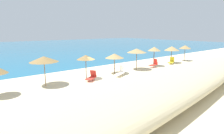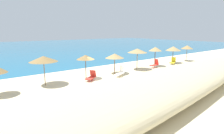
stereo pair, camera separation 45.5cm
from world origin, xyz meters
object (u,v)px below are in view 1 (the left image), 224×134
Objects in this scene: beach_umbrella_6 at (137,51)px; lounge_chair_3 at (172,61)px; lounge_chair_1 at (120,72)px; cooler_box at (37,105)px; beach_umbrella_5 at (114,56)px; lounge_chair_2 at (154,64)px; beach_umbrella_7 at (154,49)px; lounge_chair_0 at (92,77)px; beach_umbrella_4 at (86,57)px; beach_umbrella_3 at (44,59)px; beach_umbrella_8 at (172,48)px; beach_umbrella_9 at (185,47)px.

beach_umbrella_6 is 7.94m from lounge_chair_3.
cooler_box is (-10.46, -3.15, -0.27)m from lounge_chair_1.
beach_umbrella_5 reaches higher than cooler_box.
beach_umbrella_6 is 3.80m from lounge_chair_2.
lounge_chair_1 is 11.68m from lounge_chair_3.
beach_umbrella_7 reaches higher than lounge_chair_0.
lounge_chair_1 is at bearing 16.78° from cooler_box.
beach_umbrella_6 is 1.83× the size of lounge_chair_0.
beach_umbrella_5 reaches higher than lounge_chair_2.
beach_umbrella_7 is at bearing 1.07° from beach_umbrella_4.
lounge_chair_2 is at bearing -7.95° from beach_umbrella_6.
lounge_chair_0 is at bearing -13.89° from beach_umbrella_3.
beach_umbrella_5 is at bearing -179.54° from beach_umbrella_8.
lounge_chair_2 is (15.36, -0.71, -2.09)m from beach_umbrella_3.
lounge_chair_1 is at bearing 71.44° from lounge_chair_3.
lounge_chair_1 is 1.10× the size of lounge_chair_2.
beach_umbrella_7 is at bearing -102.67° from lounge_chair_1.
beach_umbrella_7 is 1.05× the size of beach_umbrella_8.
beach_umbrella_4 is at bearing 85.34° from lounge_chair_2.
lounge_chair_1 is at bearing -16.97° from beach_umbrella_4.
beach_umbrella_7 is at bearing 14.02° from cooler_box.
lounge_chair_2 reaches higher than lounge_chair_3.
beach_umbrella_5 is (8.35, -0.28, -0.37)m from beach_umbrella_3.
beach_umbrella_3 is at bearing 84.39° from lounge_chair_2.
lounge_chair_0 is (0.22, -0.73, -2.02)m from beach_umbrella_4.
lounge_chair_3 is 3.32× the size of cooler_box.
beach_umbrella_6 reaches higher than cooler_box.
beach_umbrella_8 reaches higher than beach_umbrella_4.
lounge_chair_2 is at bearing -177.86° from beach_umbrella_9.
beach_umbrella_4 is 0.98× the size of beach_umbrella_8.
cooler_box is (-18.26, -4.56, -2.40)m from beach_umbrella_7.
beach_umbrella_7 is at bearing -0.59° from beach_umbrella_3.
cooler_box is at bearing 77.39° from lounge_chair_3.
beach_umbrella_3 is 8.61m from lounge_chair_1.
beach_umbrella_8 is at bearing 11.34° from cooler_box.
beach_umbrella_8 reaches higher than cooler_box.
beach_umbrella_6 reaches higher than beach_umbrella_8.
beach_umbrella_5 is 2.20m from lounge_chair_1.
lounge_chair_1 is (3.90, -1.19, -1.97)m from beach_umbrella_4.
beach_umbrella_4 is 1.67× the size of lounge_chair_1.
beach_umbrella_6 is at bearing -179.39° from beach_umbrella_8.
beach_umbrella_4 is 1.84× the size of lounge_chair_2.
lounge_chair_3 is at bearing -1.03° from beach_umbrella_4.
lounge_chair_0 is at bearing -177.85° from beach_umbrella_9.
lounge_chair_2 is 0.96× the size of lounge_chair_3.
beach_umbrella_4 is 1.07× the size of beach_umbrella_5.
beach_umbrella_9 is 8.94m from lounge_chair_2.
beach_umbrella_6 is at bearing 17.11° from cooler_box.
lounge_chair_2 is at bearing -2.64° from beach_umbrella_3.
lounge_chair_3 is at bearing -1.91° from beach_umbrella_3.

